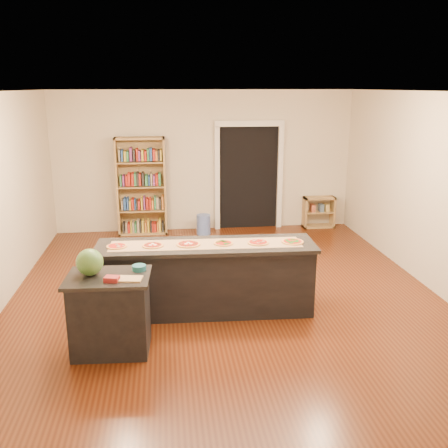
{
  "coord_description": "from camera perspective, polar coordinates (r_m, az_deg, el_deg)",
  "views": [
    {
      "loc": [
        -0.8,
        -6.48,
        2.87
      ],
      "look_at": [
        0.0,
        0.2,
        1.0
      ],
      "focal_mm": 40.0,
      "sensor_mm": 36.0,
      "label": 1
    }
  ],
  "objects": [
    {
      "name": "waste_bin",
      "position": [
        9.94,
        -2.36,
        -0.06
      ],
      "size": [
        0.27,
        0.27,
        0.4
      ],
      "primitive_type": "cylinder",
      "color": "#5874C5",
      "rests_on": "ground"
    },
    {
      "name": "watermelon",
      "position": [
        5.58,
        -15.1,
        -4.24
      ],
      "size": [
        0.29,
        0.29,
        0.29
      ],
      "primitive_type": "sphere",
      "color": "#144214",
      "rests_on": "side_counter"
    },
    {
      "name": "pizza_b",
      "position": [
        6.33,
        -8.14,
        -2.43
      ],
      "size": [
        0.28,
        0.28,
        0.02
      ],
      "color": "tan",
      "rests_on": "kitchen_island"
    },
    {
      "name": "package_red",
      "position": [
        5.39,
        -12.7,
        -6.14
      ],
      "size": [
        0.17,
        0.14,
        0.05
      ],
      "primitive_type": "cube",
      "rotation": [
        0.0,
        0.0,
        -0.24
      ],
      "color": "maroon",
      "rests_on": "side_counter"
    },
    {
      "name": "pizza_e",
      "position": [
        6.4,
        3.92,
        -2.11
      ],
      "size": [
        0.27,
        0.27,
        0.02
      ],
      "color": "tan",
      "rests_on": "kitchen_island"
    },
    {
      "name": "cutting_board",
      "position": [
        5.4,
        -10.75,
        -6.19
      ],
      "size": [
        0.29,
        0.21,
        0.02
      ],
      "primitive_type": "cube",
      "rotation": [
        0.0,
        0.0,
        -0.16
      ],
      "color": "tan",
      "rests_on": "side_counter"
    },
    {
      "name": "doorway",
      "position": [
        10.23,
        2.84,
        6.12
      ],
      "size": [
        1.4,
        0.09,
        2.21
      ],
      "color": "black",
      "rests_on": "room"
    },
    {
      "name": "kraft_paper",
      "position": [
        6.36,
        -2.09,
        -2.32
      ],
      "size": [
        2.44,
        0.53,
        0.0
      ],
      "primitive_type": "cube",
      "rotation": [
        0.0,
        0.0,
        -0.04
      ],
      "color": "#A27453",
      "rests_on": "kitchen_island"
    },
    {
      "name": "bookshelf",
      "position": [
        9.96,
        -9.42,
        4.26
      ],
      "size": [
        0.96,
        0.34,
        1.92
      ],
      "primitive_type": "cube",
      "color": "tan",
      "rests_on": "ground"
    },
    {
      "name": "pizza_c",
      "position": [
        6.33,
        -4.1,
        -2.3
      ],
      "size": [
        0.32,
        0.32,
        0.02
      ],
      "color": "tan",
      "rests_on": "kitchen_island"
    },
    {
      "name": "pizza_d",
      "position": [
        6.36,
        -0.07,
        -2.2
      ],
      "size": [
        0.26,
        0.26,
        0.02
      ],
      "color": "tan",
      "rests_on": "kitchen_island"
    },
    {
      "name": "pizza_a",
      "position": [
        6.38,
        -12.15,
        -2.5
      ],
      "size": [
        0.27,
        0.27,
        0.02
      ],
      "color": "tan",
      "rests_on": "kitchen_island"
    },
    {
      "name": "package_teal",
      "position": [
        5.64,
        -9.68,
        -4.95
      ],
      "size": [
        0.16,
        0.16,
        0.06
      ],
      "primitive_type": "cylinder",
      "color": "#195966",
      "rests_on": "side_counter"
    },
    {
      "name": "kitchen_island",
      "position": [
        6.52,
        -2.05,
        -6.15
      ],
      "size": [
        2.8,
        0.76,
        0.92
      ],
      "rotation": [
        0.0,
        0.0,
        -0.04
      ],
      "color": "black",
      "rests_on": "ground"
    },
    {
      "name": "low_shelf",
      "position": [
        10.61,
        10.77,
        1.35
      ],
      "size": [
        0.65,
        0.28,
        0.65
      ],
      "primitive_type": "cube",
      "color": "tan",
      "rests_on": "ground"
    },
    {
      "name": "room",
      "position": [
        6.7,
        0.2,
        2.84
      ],
      "size": [
        6.0,
        7.0,
        2.8
      ],
      "color": "beige",
      "rests_on": "ground"
    },
    {
      "name": "pizza_f",
      "position": [
        6.48,
        7.84,
        -2.01
      ],
      "size": [
        0.29,
        0.29,
        0.02
      ],
      "color": "tan",
      "rests_on": "kitchen_island"
    },
    {
      "name": "side_counter",
      "position": [
        5.72,
        -12.85,
        -9.92
      ],
      "size": [
        0.9,
        0.66,
        0.89
      ],
      "rotation": [
        0.0,
        0.0,
        -0.05
      ],
      "color": "black",
      "rests_on": "ground"
    }
  ]
}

